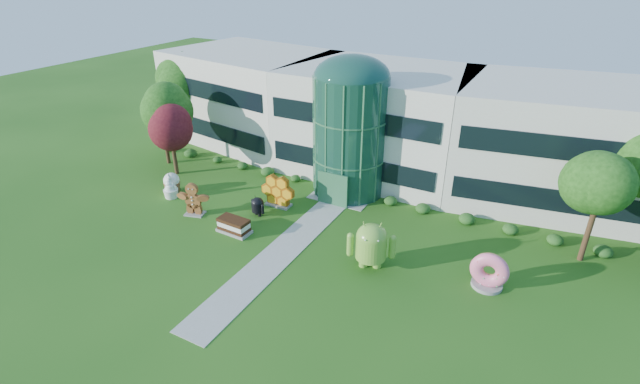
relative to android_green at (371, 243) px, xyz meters
The scene contains 14 objects.
ground 6.77m from the android_green, 156.05° to the right, with size 140.00×140.00×0.00m, color #215114.
building 16.71m from the android_green, 111.21° to the left, with size 46.00×15.00×9.30m, color beige, non-canonical shape.
atrium 11.51m from the android_green, 122.50° to the left, with size 6.00×6.00×9.80m, color #194738.
walkway 6.26m from the android_green, behind, with size 2.40×20.00×0.04m, color #9E9E93.
tree_red 22.03m from the android_green, 167.26° to the left, with size 4.00×4.00×6.00m, color #3F0C14, non-canonical shape.
trees_backdrop 12.18m from the android_green, 119.92° to the left, with size 52.00×8.00×8.40m, color #184010, non-canonical shape.
android_green is the anchor object (origin of this frame).
android_black 10.56m from the android_green, 168.74° to the left, with size 1.56×1.05×1.77m, color black, non-canonical shape.
donut 7.28m from the android_green, 12.14° to the left, with size 2.33×1.12×2.42m, color #F05B7B, non-canonical shape.
gingerbread 14.76m from the android_green, behind, with size 2.94×1.13×2.71m, color brown, non-canonical shape.
ice_cream_sandwich 10.50m from the android_green, behind, with size 2.52×1.26×1.12m, color black, non-canonical shape.
honeycomb 10.63m from the android_green, 157.05° to the left, with size 3.05×1.09×2.39m, color #F3A518, non-canonical shape.
froyo 18.48m from the android_green, behind, with size 1.29×1.29×2.22m, color white, non-canonical shape.
cupcake 19.20m from the android_green, behind, with size 1.45×1.45×1.74m, color white, non-canonical shape.
Camera 1 is at (14.82, -20.65, 18.06)m, focal length 26.00 mm.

